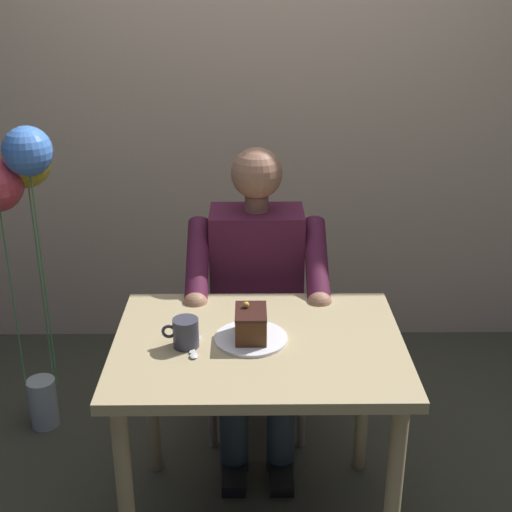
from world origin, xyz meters
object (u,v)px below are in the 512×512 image
at_px(balloon_display, 19,203).
at_px(dessert_spoon, 195,351).
at_px(cake_slice, 251,324).
at_px(dining_table, 259,369).
at_px(seated_person, 257,299).
at_px(coffee_cup, 185,332).
at_px(chair, 256,309).

bearing_deg(balloon_display, dessert_spoon, 137.56).
bearing_deg(cake_slice, balloon_display, -32.98).
bearing_deg(dining_table, dessert_spoon, 18.11).
relative_size(dessert_spoon, balloon_display, 0.11).
height_order(dining_table, balloon_display, balloon_display).
relative_size(dining_table, seated_person, 0.76).
bearing_deg(coffee_cup, chair, -107.91).
bearing_deg(seated_person, balloon_display, -4.80).
distance_m(chair, balloon_display, 1.04).
height_order(seated_person, dessert_spoon, seated_person).
height_order(seated_person, coffee_cup, seated_person).
xyz_separation_m(chair, seated_person, (0.00, 0.18, 0.13)).
bearing_deg(coffee_cup, balloon_display, -42.05).
bearing_deg(chair, coffee_cup, 72.09).
bearing_deg(seated_person, coffee_cup, 66.72).
xyz_separation_m(dining_table, dessert_spoon, (0.20, 0.06, 0.11)).
distance_m(coffee_cup, balloon_display, 0.93).
distance_m(cake_slice, dessert_spoon, 0.20).
height_order(chair, balloon_display, balloon_display).
bearing_deg(seated_person, cake_slice, 87.16).
bearing_deg(chair, cake_slice, 87.91).
xyz_separation_m(cake_slice, dessert_spoon, (0.17, 0.07, -0.05)).
xyz_separation_m(chair, dessert_spoon, (0.20, 0.74, 0.24)).
bearing_deg(dessert_spoon, seated_person, -109.30).
bearing_deg(cake_slice, dining_table, 160.39).
distance_m(seated_person, coffee_cup, 0.60).
bearing_deg(dining_table, seated_person, -90.00).
height_order(dessert_spoon, balloon_display, balloon_display).
relative_size(dining_table, chair, 1.02).
distance_m(dining_table, dessert_spoon, 0.23).
relative_size(chair, balloon_display, 0.69).
relative_size(seated_person, coffee_cup, 10.42).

